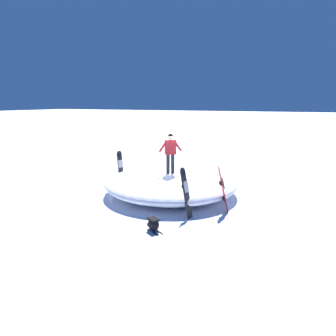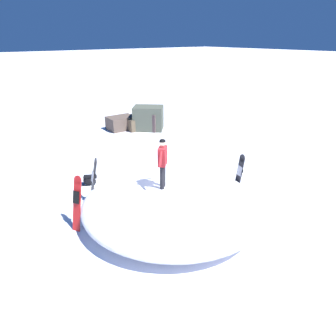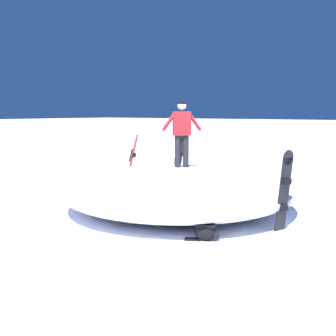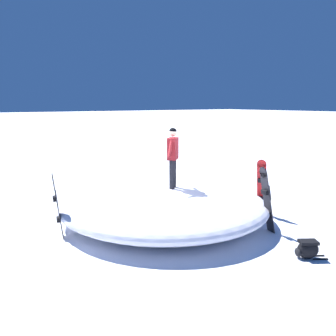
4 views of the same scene
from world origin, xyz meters
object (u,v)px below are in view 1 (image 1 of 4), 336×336
snowboard_secondary_upright (223,188)px  backpack_far (153,224)px  snowboard_tertiary_upright (186,192)px  snowboarder_standing (170,150)px  backpack_near (152,176)px  snowboard_primary_upright (120,167)px

snowboard_secondary_upright → backpack_far: 2.94m
snowboard_tertiary_upright → backpack_far: bearing=-107.0°
snowboard_secondary_upright → snowboard_tertiary_upright: 1.40m
snowboarder_standing → snowboard_secondary_upright: 2.85m
snowboard_tertiary_upright → backpack_far: snowboard_tertiary_upright is taller
backpack_near → backpack_far: size_ratio=0.93×
snowboard_secondary_upright → backpack_near: bearing=145.5°
snowboarder_standing → backpack_near: bearing=133.5°
snowboard_primary_upright → snowboard_secondary_upright: size_ratio=0.96×
snowboard_secondary_upright → backpack_near: snowboard_secondary_upright is taller
backpack_far → snowboard_primary_upright: bearing=133.6°
snowboard_primary_upright → backpack_near: bearing=58.4°
snowboarder_standing → snowboard_tertiary_upright: (1.48, -1.95, -1.05)m
snowboard_tertiary_upright → snowboard_secondary_upright: bearing=45.2°
snowboard_secondary_upright → snowboarder_standing: bearing=158.8°
snowboard_tertiary_upright → backpack_near: bearing=130.6°
snowboard_primary_upright → snowboarder_standing: bearing=-13.4°
snowboard_secondary_upright → snowboard_tertiary_upright: (-0.99, -0.99, 0.02)m
snowboard_secondary_upright → backpack_near: size_ratio=2.63×
snowboard_primary_upright → snowboard_tertiary_upright: (4.38, -2.64, 0.05)m
snowboarder_standing → backpack_far: snowboarder_standing is taller
snowboard_tertiary_upright → backpack_near: size_ratio=2.68×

